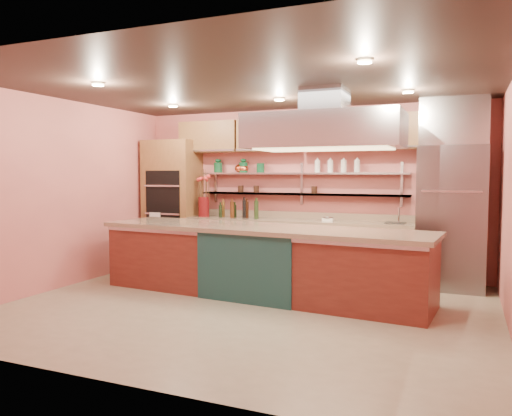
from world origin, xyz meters
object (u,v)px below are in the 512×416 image
at_px(island, 260,261).
at_px(copper_kettle, 240,168).
at_px(refrigerator, 451,218).
at_px(kitchen_scale, 328,218).
at_px(green_canister, 260,168).
at_px(flower_vase, 204,207).

xyz_separation_m(island, copper_kettle, (-1.09, 1.71, 1.31)).
relative_size(refrigerator, kitchen_scale, 12.11).
height_order(copper_kettle, green_canister, green_canister).
bearing_deg(copper_kettle, refrigerator, -3.74).
relative_size(island, green_canister, 28.65).
bearing_deg(island, flower_vase, 143.55).
relative_size(copper_kettle, green_canister, 1.14).
bearing_deg(kitchen_scale, island, -95.02).
distance_m(island, green_canister, 2.26).
xyz_separation_m(flower_vase, copper_kettle, (0.61, 0.22, 0.68)).
distance_m(copper_kettle, green_canister, 0.40).
distance_m(flower_vase, green_canister, 1.24).
bearing_deg(kitchen_scale, copper_kettle, -171.32).
bearing_deg(refrigerator, flower_vase, 179.86).
xyz_separation_m(refrigerator, green_canister, (-3.12, 0.23, 0.75)).
xyz_separation_m(flower_vase, kitchen_scale, (2.28, 0.00, -0.13)).
relative_size(kitchen_scale, copper_kettle, 0.94).
bearing_deg(kitchen_scale, green_canister, -173.62).
distance_m(island, flower_vase, 2.34).
bearing_deg(green_canister, refrigerator, -4.21).
bearing_deg(flower_vase, kitchen_scale, 0.00).
height_order(island, copper_kettle, copper_kettle).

